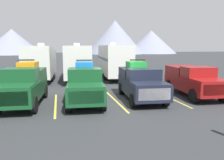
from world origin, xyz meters
name	(u,v)px	position (x,y,z in m)	size (l,w,h in m)	color
ground_plane	(117,102)	(0.00, 0.00, 0.00)	(240.00, 240.00, 0.00)	#2D3033
pickup_truck_a	(24,84)	(-5.50, 0.93, 1.23)	(2.47, 5.41, 2.65)	#144723
pickup_truck_b	(85,83)	(-1.94, 0.67, 1.20)	(2.58, 5.67, 2.60)	#144723
pickup_truck_c	(140,82)	(1.71, 0.61, 1.16)	(2.61, 5.43, 2.58)	black
pickup_truck_d	(193,80)	(5.67, 0.67, 1.13)	(2.63, 5.58, 2.10)	maroon
lot_stripe_b	(56,104)	(-3.74, 0.44, 0.00)	(0.12, 5.50, 0.01)	gold
lot_stripe_c	(116,101)	(0.00, 0.44, 0.00)	(0.12, 5.50, 0.01)	gold
lot_stripe_d	(169,97)	(3.74, 0.44, 0.00)	(0.12, 5.50, 0.01)	gold
lot_stripe_e	(216,95)	(7.48, 0.44, 0.00)	(0.12, 5.50, 0.01)	gold
camper_trailer_a	(41,61)	(-5.25, 10.26, 2.01)	(2.97, 7.96, 3.81)	silver
camper_trailer_b	(77,61)	(-1.63, 9.87, 2.02)	(3.01, 9.25, 3.82)	silver
camper_trailer_c	(114,60)	(2.33, 10.10, 2.04)	(3.06, 9.19, 3.87)	silver
mountain_ridge	(29,39)	(-15.88, 91.06, 6.63)	(131.68, 42.47, 16.01)	gray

